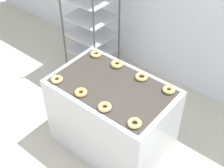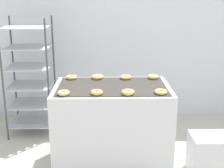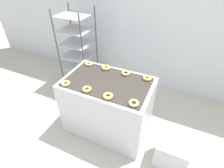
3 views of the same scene
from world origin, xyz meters
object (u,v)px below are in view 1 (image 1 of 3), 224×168
object	(u,v)px
donut_near_midright	(105,107)
donut_far_midright	(141,77)
fryer_machine	(112,118)
donut_near_right	(135,123)
donut_near_left	(57,79)
donut_near_midleft	(81,92)
donut_far_midleft	(117,64)
donut_far_left	(96,54)
donut_far_right	(169,90)
baking_rack_cart	(91,25)

from	to	relation	value
donut_near_midright	donut_far_midright	distance (m)	0.56
fryer_machine	donut_near_right	size ratio (longest dim) A/B	9.78
fryer_machine	donut_far_midright	size ratio (longest dim) A/B	9.47
donut_near_left	donut_near_midleft	size ratio (longest dim) A/B	0.99
donut_far_midleft	donut_near_left	bearing A→B (deg)	-118.56
donut_far_midleft	donut_far_midright	bearing A→B (deg)	-1.66
donut_far_left	donut_far_midleft	size ratio (longest dim) A/B	0.94
donut_far_midleft	donut_far_right	xyz separation A→B (m)	(0.63, -0.00, -0.00)
donut_far_midleft	donut_far_right	distance (m)	0.63
donut_near_midleft	donut_far_right	world-z (taller)	same
donut_near_midright	donut_far_left	size ratio (longest dim) A/B	1.02
donut_far_midright	donut_far_right	bearing A→B (deg)	0.99
donut_far_left	donut_far_right	distance (m)	0.93
fryer_machine	donut_near_right	bearing A→B (deg)	-30.17
donut_far_left	baking_rack_cart	bearing A→B (deg)	136.12
donut_near_midright	donut_near_right	xyz separation A→B (m)	(0.32, 0.01, -0.00)
donut_near_left	donut_far_midleft	xyz separation A→B (m)	(0.31, 0.57, 0.00)
donut_near_left	donut_far_midleft	bearing A→B (deg)	61.44
donut_near_midright	donut_near_right	world-z (taller)	donut_near_midright
fryer_machine	donut_near_left	size ratio (longest dim) A/B	10.20
baking_rack_cart	donut_near_midright	world-z (taller)	baking_rack_cart
donut_near_midleft	donut_far_left	xyz separation A→B (m)	(-0.30, 0.56, -0.00)
donut_far_midleft	donut_near_right	bearing A→B (deg)	-41.35
fryer_machine	donut_far_midleft	xyz separation A→B (m)	(-0.16, 0.28, 0.48)
donut_far_left	donut_near_left	bearing A→B (deg)	-91.60
fryer_machine	donut_near_midleft	world-z (taller)	donut_near_midleft
donut_near_left	donut_far_midleft	world-z (taller)	donut_far_midleft
baking_rack_cart	donut_near_left	size ratio (longest dim) A/B	13.08
fryer_machine	donut_near_right	xyz separation A→B (m)	(0.47, -0.27, 0.48)
donut_near_right	donut_far_midleft	bearing A→B (deg)	138.65
donut_near_right	donut_far_right	distance (m)	0.55
donut_near_left	donut_far_midright	world-z (taller)	same
donut_near_midleft	donut_near_right	distance (m)	0.62
donut_near_midleft	donut_far_midleft	distance (m)	0.56
fryer_machine	donut_near_right	world-z (taller)	donut_near_right
baking_rack_cart	donut_far_left	world-z (taller)	baking_rack_cart
donut_near_left	donut_far_midleft	size ratio (longest dim) A/B	0.90
donut_near_left	donut_far_right	bearing A→B (deg)	30.95
donut_near_left	donut_near_right	distance (m)	0.94
donut_far_midright	donut_far_right	distance (m)	0.31
fryer_machine	donut_far_midleft	bearing A→B (deg)	119.74
baking_rack_cart	donut_near_midright	distance (m)	1.69
donut_near_right	donut_far_left	world-z (taller)	same
baking_rack_cart	donut_far_right	distance (m)	1.66
donut_near_right	donut_near_midright	bearing A→B (deg)	-177.60
donut_near_left	donut_near_right	bearing A→B (deg)	0.96
donut_far_midleft	donut_far_right	world-z (taller)	donut_far_midleft
donut_near_midleft	donut_far_midleft	bearing A→B (deg)	90.81
donut_near_midright	donut_near_left	bearing A→B (deg)	-179.78
baking_rack_cart	donut_far_midright	bearing A→B (deg)	-26.10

